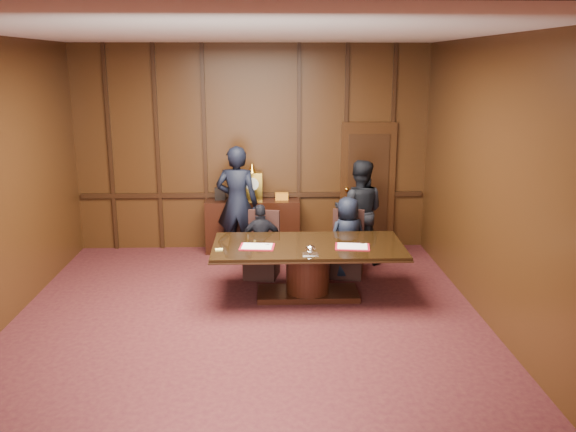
% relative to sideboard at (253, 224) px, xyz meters
% --- Properties ---
extents(room, '(7.00, 7.04, 3.50)m').
position_rel_sideboard_xyz_m(room, '(0.07, -3.12, 1.24)').
color(room, black).
rests_on(room, ground).
extents(sideboard, '(1.60, 0.45, 1.54)m').
position_rel_sideboard_xyz_m(sideboard, '(0.00, 0.00, 0.00)').
color(sideboard, black).
rests_on(sideboard, ground).
extents(conference_table, '(2.62, 1.32, 0.76)m').
position_rel_sideboard_xyz_m(conference_table, '(0.81, -2.17, 0.02)').
color(conference_table, black).
rests_on(conference_table, ground).
extents(folder_left, '(0.49, 0.37, 0.02)m').
position_rel_sideboard_xyz_m(folder_left, '(0.11, -2.28, 0.28)').
color(folder_left, maroon).
rests_on(folder_left, conference_table).
extents(folder_right, '(0.50, 0.39, 0.02)m').
position_rel_sideboard_xyz_m(folder_right, '(1.40, -2.32, 0.28)').
color(folder_right, maroon).
rests_on(folder_right, conference_table).
extents(inkstand, '(0.20, 0.14, 0.12)m').
position_rel_sideboard_xyz_m(inkstand, '(0.81, -2.62, 0.33)').
color(inkstand, white).
rests_on(inkstand, conference_table).
extents(notepad, '(0.11, 0.08, 0.01)m').
position_rel_sideboard_xyz_m(notepad, '(-0.39, -2.39, 0.28)').
color(notepad, '#FDF57B').
rests_on(notepad, conference_table).
extents(chair_left, '(0.57, 0.57, 0.99)m').
position_rel_sideboard_xyz_m(chair_left, '(0.16, -1.29, -0.19)').
color(chair_left, black).
rests_on(chair_left, ground).
extents(chair_right, '(0.57, 0.57, 0.99)m').
position_rel_sideboard_xyz_m(chair_right, '(1.46, -1.29, -0.19)').
color(chair_right, black).
rests_on(chair_right, ground).
extents(signatory_left, '(0.69, 0.35, 1.14)m').
position_rel_sideboard_xyz_m(signatory_left, '(0.16, -1.37, 0.08)').
color(signatory_left, black).
rests_on(signatory_left, ground).
extents(signatory_right, '(0.70, 0.57, 1.24)m').
position_rel_sideboard_xyz_m(signatory_right, '(1.46, -1.37, 0.14)').
color(signatory_right, black).
rests_on(signatory_right, ground).
extents(witness_left, '(0.75, 0.55, 1.89)m').
position_rel_sideboard_xyz_m(witness_left, '(-0.24, -0.41, 0.46)').
color(witness_left, black).
rests_on(witness_left, ground).
extents(witness_right, '(0.94, 0.80, 1.68)m').
position_rel_sideboard_xyz_m(witness_right, '(1.74, -0.63, 0.36)').
color(witness_right, black).
rests_on(witness_right, ground).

